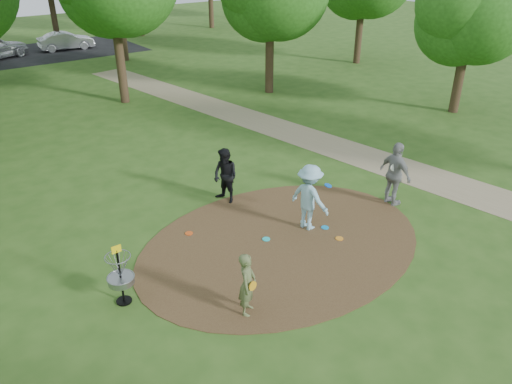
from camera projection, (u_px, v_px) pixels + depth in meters
ground at (282, 243)px, 13.75m from camera, size 100.00×100.00×0.00m
dirt_clearing at (282, 243)px, 13.75m from camera, size 8.40×8.40×0.02m
footpath at (382, 162)px, 18.64m from camera, size 7.55×39.89×0.01m
parking_lot at (40, 53)px, 36.15m from camera, size 14.00×8.00×0.01m
player_observer_with_disc at (247, 284)px, 10.89m from camera, size 0.67×0.65×1.54m
player_throwing_with_disc at (309, 197)px, 14.05m from camera, size 1.33×1.37×1.97m
player_walking_with_disc at (225, 176)px, 15.54m from camera, size 0.83×0.98×1.77m
player_waiting_with_disc at (395, 174)px, 15.33m from camera, size 0.61×1.24×2.05m
disc_ground_cyan at (266, 239)px, 13.89m from camera, size 0.22×0.22×0.02m
disc_ground_blue at (325, 227)px, 14.44m from camera, size 0.22×0.22×0.02m
disc_ground_red at (189, 233)px, 14.16m from camera, size 0.22×0.22×0.02m
car_right at (66, 41)px, 36.83m from camera, size 4.05×1.79×1.29m
disc_ground_orange at (339, 238)px, 13.92m from camera, size 0.22×0.22×0.02m
disc_golf_basket at (120, 271)px, 11.16m from camera, size 0.63×0.63×1.54m
tree_ring at (138, 4)px, 19.43m from camera, size 36.85×45.08×9.01m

